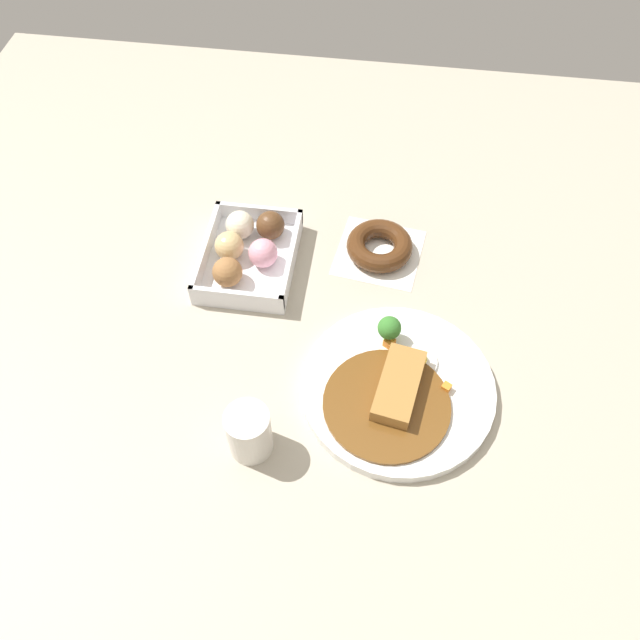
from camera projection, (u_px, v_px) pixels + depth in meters
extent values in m
plane|color=#B2A893|center=(300.00, 361.00, 0.99)|extent=(1.60, 1.60, 0.00)
cylinder|color=white|center=(398.00, 388.00, 0.95)|extent=(0.28, 0.28, 0.02)
cylinder|color=brown|center=(387.00, 404.00, 0.92)|extent=(0.18, 0.18, 0.01)
cube|color=#A87538|center=(399.00, 385.00, 0.92)|extent=(0.13, 0.07, 0.02)
cylinder|color=white|center=(417.00, 362.00, 0.97)|extent=(0.06, 0.06, 0.00)
ellipsoid|color=yellow|center=(418.00, 358.00, 0.96)|extent=(0.03, 0.03, 0.01)
cylinder|color=#8CB766|center=(388.00, 336.00, 0.98)|extent=(0.01, 0.01, 0.02)
sphere|color=#387A2D|center=(389.00, 328.00, 0.97)|extent=(0.04, 0.04, 0.04)
cube|color=orange|center=(389.00, 343.00, 0.98)|extent=(0.02, 0.02, 0.01)
cube|color=orange|center=(446.00, 387.00, 0.94)|extent=(0.02, 0.02, 0.01)
cube|color=white|center=(250.00, 262.00, 1.10)|extent=(0.20, 0.15, 0.01)
cube|color=white|center=(259.00, 213.00, 1.14)|extent=(0.01, 0.15, 0.03)
cube|color=white|center=(236.00, 298.00, 1.03)|extent=(0.01, 0.15, 0.03)
cube|color=white|center=(206.00, 249.00, 1.09)|extent=(0.20, 0.01, 0.03)
cube|color=white|center=(291.00, 258.00, 1.08)|extent=(0.20, 0.01, 0.03)
sphere|color=#EFE5C6|center=(240.00, 225.00, 1.11)|extent=(0.05, 0.05, 0.05)
sphere|color=#DBB77A|center=(229.00, 246.00, 1.08)|extent=(0.05, 0.05, 0.05)
sphere|color=#9E6B3D|center=(227.00, 272.00, 1.05)|extent=(0.05, 0.05, 0.05)
sphere|color=brown|center=(270.00, 225.00, 1.11)|extent=(0.05, 0.05, 0.05)
sphere|color=pink|center=(263.00, 253.00, 1.07)|extent=(0.05, 0.05, 0.05)
cube|color=white|center=(379.00, 252.00, 1.12)|extent=(0.16, 0.16, 0.00)
torus|color=#4C2B14|center=(380.00, 246.00, 1.10)|extent=(0.11, 0.11, 0.03)
cylinder|color=silver|center=(249.00, 432.00, 0.87)|extent=(0.06, 0.06, 0.08)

